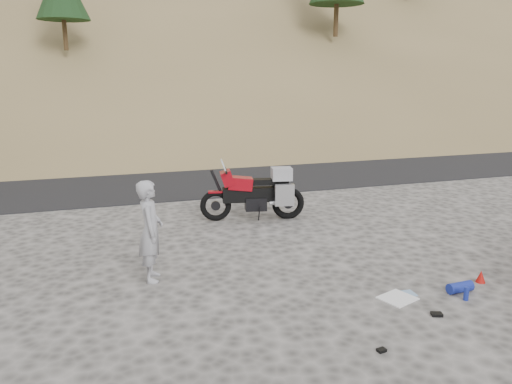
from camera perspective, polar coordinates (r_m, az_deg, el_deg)
ground at (r=8.62m, az=5.13°, el=-9.14°), size 140.00×140.00×0.00m
road at (r=16.95m, az=-6.79°, el=2.02°), size 120.00×7.00×0.05m
motorcycle at (r=11.45m, az=0.17°, el=-0.18°), size 2.41×0.96×1.44m
man at (r=8.50m, az=-11.70°, el=-9.71°), size 0.49×0.66×1.66m
gear_white_cloth at (r=7.94m, az=15.86°, el=-11.60°), size 0.61×0.58×0.02m
gear_blue_mat at (r=8.44m, az=22.29°, el=-10.04°), size 0.43×0.19×0.17m
gear_bottle at (r=8.19m, az=22.90°, el=-10.67°), size 0.09×0.09×0.21m
gear_funnel at (r=8.95m, az=24.31°, el=-8.79°), size 0.17×0.17×0.20m
gear_glove_a at (r=7.59m, az=19.96°, el=-13.00°), size 0.18×0.15×0.04m
gear_glove_b at (r=6.53m, az=14.15°, el=-17.12°), size 0.12×0.10×0.04m
gear_blue_cloth at (r=8.13m, az=16.68°, el=-11.08°), size 0.32×0.24×0.01m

